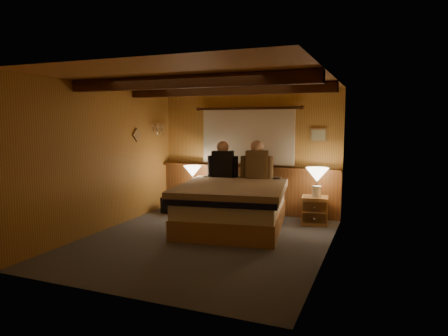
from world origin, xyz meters
The scene contains 19 objects.
floor centered at (0.00, 0.00, 0.00)m, with size 4.20×4.20×0.00m, color #494E57.
ceiling centered at (0.00, 0.00, 2.40)m, with size 4.20×4.20×0.00m, color #C58549.
wall_back centered at (0.00, 2.10, 1.20)m, with size 3.60×3.60×0.00m, color gold.
wall_left centered at (-1.80, 0.00, 1.20)m, with size 4.20×4.20×0.00m, color gold.
wall_right centered at (1.80, 0.00, 1.20)m, with size 4.20×4.20×0.00m, color gold.
wall_front centered at (0.00, -2.10, 1.20)m, with size 3.60×3.60×0.00m, color gold.
wainscot centered at (0.00, 2.04, 0.49)m, with size 3.60×0.23×0.94m.
curtain_window centered at (0.00, 2.03, 1.52)m, with size 2.18×0.09×1.11m.
ceiling_beams centered at (0.00, 0.15, 2.31)m, with size 3.60×1.65×0.16m.
coat_rail centered at (-1.72, 1.58, 1.67)m, with size 0.05×0.55×0.24m.
framed_print centered at (1.35, 2.08, 1.55)m, with size 0.30×0.04×0.25m.
bed centered at (0.14, 0.88, 0.39)m, with size 2.00×2.44×0.75m.
nightstand_left centered at (-0.97, 1.57, 0.25)m, with size 0.46×0.41×0.49m.
nightstand_right centered at (1.39, 1.62, 0.24)m, with size 0.49×0.45×0.49m.
lamp_left centered at (-0.97, 1.56, 0.81)m, with size 0.34×0.34×0.45m.
lamp_right centered at (1.42, 1.60, 0.85)m, with size 0.39×0.39×0.51m.
person_left centered at (-0.35, 1.61, 1.03)m, with size 0.57×0.31×0.71m.
person_right centered at (0.31, 1.66, 1.04)m, with size 0.59×0.33×0.73m.
duffel_bag centered at (-1.29, 1.47, 0.16)m, with size 0.53×0.32×0.37m.
Camera 1 is at (2.46, -5.35, 1.79)m, focal length 32.00 mm.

